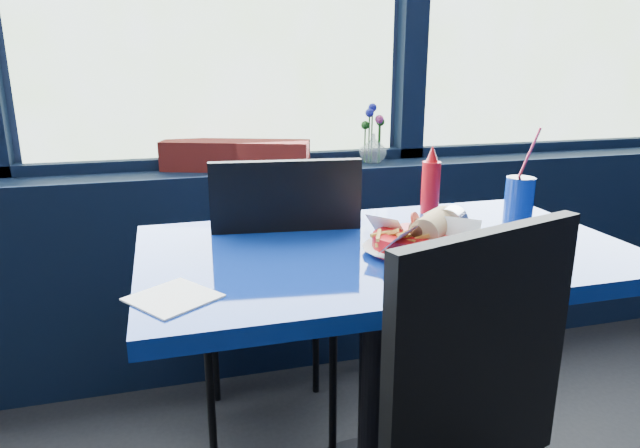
{
  "coord_description": "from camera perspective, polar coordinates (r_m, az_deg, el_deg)",
  "views": [
    {
      "loc": [
        -0.22,
        0.75,
        1.2
      ],
      "look_at": [
        0.12,
        1.98,
        0.83
      ],
      "focal_mm": 32.0,
      "sensor_mm": 36.0,
      "label": 1
    }
  ],
  "objects": [
    {
      "name": "soda_cup",
      "position": [
        1.71,
        19.29,
        2.41
      ],
      "size": [
        0.08,
        0.08,
        0.27
      ],
      "rotation": [
        0.0,
        0.0,
        0.04
      ],
      "color": "navy",
      "rests_on": "near_table"
    },
    {
      "name": "planter_box",
      "position": [
        2.15,
        -8.43,
        6.81
      ],
      "size": [
        0.55,
        0.31,
        0.11
      ],
      "primitive_type": "cube",
      "rotation": [
        0.0,
        0.0,
        -0.35
      ],
      "color": "maroon",
      "rests_on": "window_sill"
    },
    {
      "name": "ketchup_bottle",
      "position": [
        1.73,
        11.02,
        4.01
      ],
      "size": [
        0.05,
        0.05,
        0.21
      ],
      "color": "#BA0C11",
      "rests_on": "near_table"
    },
    {
      "name": "window_sill",
      "position": [
        2.28,
        -9.09,
        -4.51
      ],
      "size": [
        5.0,
        0.26,
        0.8
      ],
      "primitive_type": "cube",
      "color": "black",
      "rests_on": "ground"
    },
    {
      "name": "near_table",
      "position": [
        1.5,
        6.37,
        -8.84
      ],
      "size": [
        1.2,
        0.7,
        0.75
      ],
      "color": "black",
      "rests_on": "ground"
    },
    {
      "name": "food_basket",
      "position": [
        1.4,
        10.17,
        -1.32
      ],
      "size": [
        0.3,
        0.3,
        0.09
      ],
      "rotation": [
        0.0,
        0.0,
        0.33
      ],
      "color": "#BA0C11",
      "rests_on": "near_table"
    },
    {
      "name": "flower_vase",
      "position": [
        2.28,
        5.33,
        7.87
      ],
      "size": [
        0.14,
        0.14,
        0.23
      ],
      "rotation": [
        0.0,
        0.0,
        -0.27
      ],
      "color": "silver",
      "rests_on": "window_sill"
    },
    {
      "name": "napkin",
      "position": [
        1.15,
        -14.47,
        -7.14
      ],
      "size": [
        0.2,
        0.2,
        0.0
      ],
      "primitive_type": "cube",
      "rotation": [
        0.0,
        0.0,
        0.61
      ],
      "color": "white",
      "rests_on": "near_table"
    },
    {
      "name": "chair_near_back",
      "position": [
        1.73,
        -4.56,
        -6.2
      ],
      "size": [
        0.47,
        0.48,
        0.94
      ],
      "rotation": [
        0.0,
        0.0,
        3.02
      ],
      "color": "black",
      "rests_on": "ground"
    }
  ]
}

